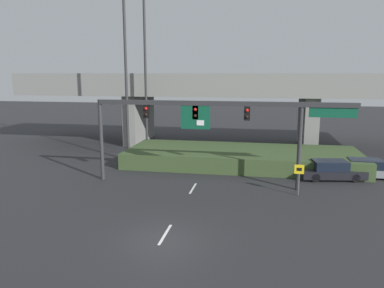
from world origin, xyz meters
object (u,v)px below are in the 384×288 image
object	(u,v)px
highway_light_pole_far	(145,72)
parked_sedan_mid_right	(367,169)
highway_light_pole_near	(125,55)
parked_sedan_near_right	(331,171)
signal_gantry	(214,117)
speed_limit_sign	(299,175)

from	to	relation	value
highway_light_pole_far	parked_sedan_mid_right	world-z (taller)	highway_light_pole_far
highway_light_pole_far	parked_sedan_mid_right	size ratio (longest dim) A/B	3.27
highway_light_pole_near	parked_sedan_mid_right	size ratio (longest dim) A/B	3.89
highway_light_pole_near	parked_sedan_near_right	world-z (taller)	highway_light_pole_near
signal_gantry	parked_sedan_mid_right	size ratio (longest dim) A/B	3.86
highway_light_pole_far	parked_sedan_mid_right	distance (m)	21.27
parked_sedan_near_right	signal_gantry	bearing A→B (deg)	-168.84
highway_light_pole_near	highway_light_pole_far	xyz separation A→B (m)	(0.64, 3.63, -1.44)
highway_light_pole_near	parked_sedan_mid_right	xyz separation A→B (m)	(19.82, -1.99, -8.71)
speed_limit_sign	parked_sedan_mid_right	size ratio (longest dim) A/B	0.46
highway_light_pole_far	parked_sedan_mid_right	xyz separation A→B (m)	(19.18, -5.62, -7.27)
parked_sedan_near_right	parked_sedan_mid_right	xyz separation A→B (m)	(2.78, 1.18, -0.03)
highway_light_pole_far	parked_sedan_near_right	size ratio (longest dim) A/B	3.07
highway_light_pole_near	signal_gantry	bearing A→B (deg)	-36.42
speed_limit_sign	parked_sedan_near_right	distance (m)	5.29
signal_gantry	highway_light_pole_far	bearing A→B (deg)	128.55
highway_light_pole_near	parked_sedan_mid_right	world-z (taller)	highway_light_pole_near
parked_sedan_mid_right	highway_light_pole_near	bearing A→B (deg)	174.92
signal_gantry	highway_light_pole_near	xyz separation A→B (m)	(-8.57, 6.32, 4.47)
parked_sedan_mid_right	signal_gantry	bearing A→B (deg)	-158.29
speed_limit_sign	highway_light_pole_far	size ratio (longest dim) A/B	0.14
parked_sedan_near_right	speed_limit_sign	bearing A→B (deg)	-131.23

